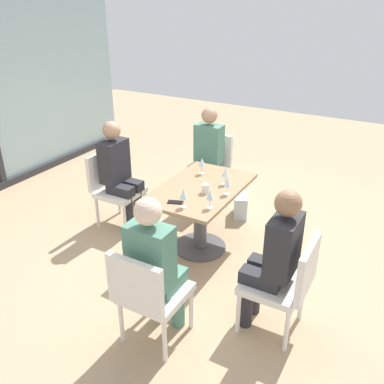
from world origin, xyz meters
The scene contains 18 objects.
ground_plane centered at (0.00, 0.00, 0.00)m, with size 12.00×12.00×0.00m, color tan.
dining_table_main centered at (0.00, 0.00, 0.52)m, with size 1.20×0.77×0.73m.
chair_far_right centered at (1.11, 0.45, 0.50)m, with size 0.50×0.46×0.87m.
chair_front_left centered at (-0.74, -1.15, 0.50)m, with size 0.46×0.50×0.87m.
chair_side_end centered at (-1.38, -0.30, 0.50)m, with size 0.50×0.46×0.87m.
chair_near_window centered at (0.00, 1.15, 0.50)m, with size 0.46×0.51×0.87m.
person_far_right centered at (1.00, 0.45, 0.70)m, with size 0.39×0.34×1.26m.
person_front_left centered at (-0.74, -1.04, 0.70)m, with size 0.34×0.39×1.26m.
person_side_end centered at (-1.27, -0.30, 0.70)m, with size 0.39×0.34×1.26m.
person_near_window centered at (0.00, 1.04, 0.70)m, with size 0.34×0.39×1.26m.
wine_glass_0 centered at (0.31, 0.15, 0.86)m, with size 0.07×0.07×0.18m.
wine_glass_1 centered at (-0.46, -0.07, 0.86)m, with size 0.07×0.07×0.18m.
wine_glass_2 centered at (0.18, -0.19, 0.86)m, with size 0.07×0.07×0.18m.
wine_glass_3 centered at (-0.36, -0.29, 0.86)m, with size 0.07×0.07×0.18m.
wine_glass_4 centered at (-0.02, -0.30, 0.86)m, with size 0.07×0.07×0.18m.
coffee_cup centered at (-0.09, -0.10, 0.78)m, with size 0.08×0.08×0.09m, color white.
cell_phone_on_table centered at (-0.42, 0.04, 0.73)m, with size 0.07×0.14×0.01m, color black.
handbag_0 centered at (0.88, -0.09, 0.14)m, with size 0.30×0.16×0.28m, color silver.
Camera 1 is at (-3.37, -1.79, 2.52)m, focal length 38.88 mm.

